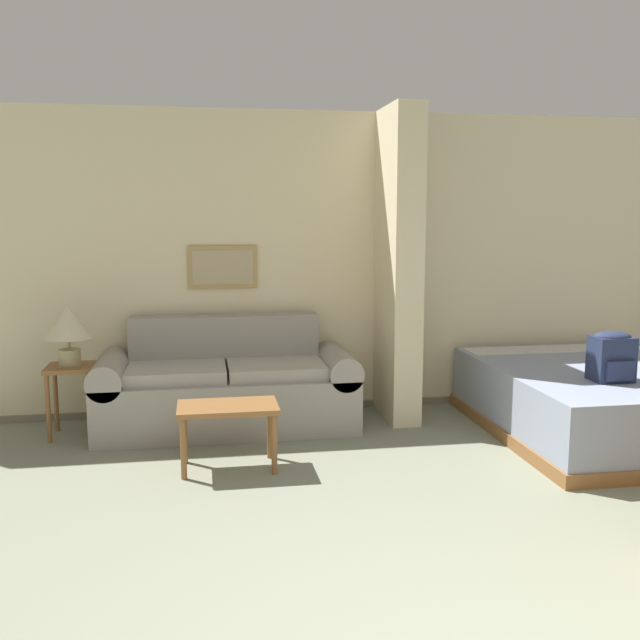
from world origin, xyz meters
The scene contains 8 objects.
wall_back centered at (0.00, 4.17, 1.29)m, with size 7.65×0.16×2.60m.
wall_partition_pillar centered at (0.53, 3.76, 1.30)m, with size 0.24×0.70×2.60m.
couch centered at (-0.92, 3.69, 0.33)m, with size 2.09×0.84×0.88m.
coffee_table centered at (-0.95, 2.71, 0.38)m, with size 0.68×0.40×0.45m.
side_table centered at (-2.12, 3.65, 0.44)m, with size 0.36×0.36×0.56m.
table_lamp centered at (-2.12, 3.65, 0.88)m, with size 0.37×0.37×0.47m.
bed centered at (2.03, 3.02, 0.27)m, with size 1.80×2.11×0.54m.
backpack centered at (1.80, 2.59, 0.72)m, with size 0.28×0.24×0.36m.
Camera 1 is at (-1.11, -2.01, 1.72)m, focal length 40.00 mm.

